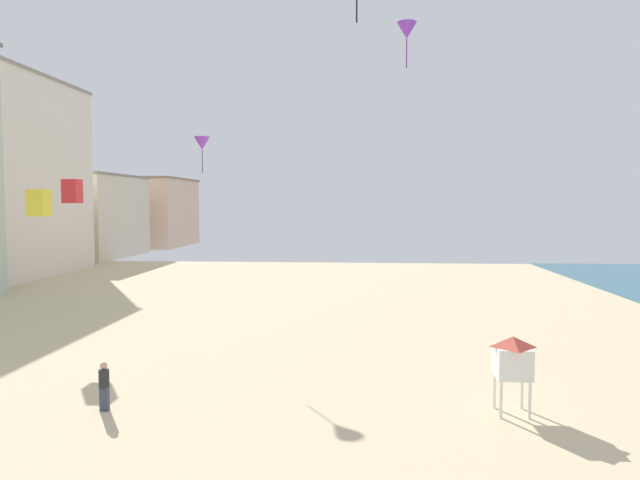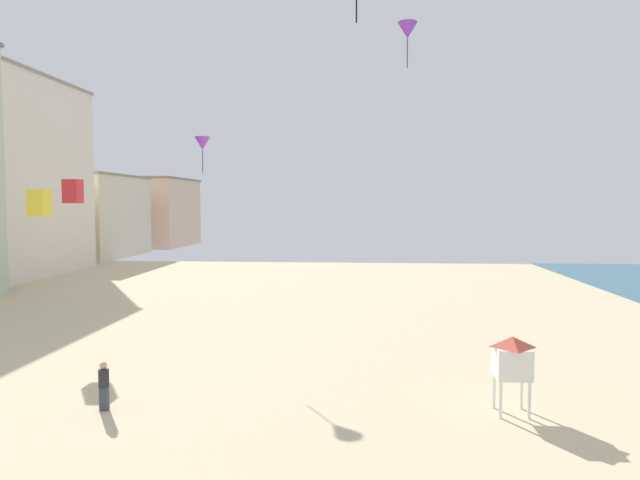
# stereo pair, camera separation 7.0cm
# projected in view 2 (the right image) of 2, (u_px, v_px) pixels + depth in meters

# --- Properties ---
(boardwalk_hotel_far) EXTENTS (10.46, 16.11, 10.49)m
(boardwalk_hotel_far) POSITION_uv_depth(u_px,v_px,m) (89.00, 216.00, 72.88)
(boardwalk_hotel_far) COLOR beige
(boardwalk_hotel_far) RESTS_ON ground
(boardwalk_hotel_distant) EXTENTS (13.60, 16.40, 10.84)m
(boardwalk_hotel_distant) POSITION_uv_depth(u_px,v_px,m) (146.00, 212.00, 91.88)
(boardwalk_hotel_distant) COLOR beige
(boardwalk_hotel_distant) RESTS_ON ground
(kite_flyer) EXTENTS (0.34, 0.34, 1.64)m
(kite_flyer) POSITION_uv_depth(u_px,v_px,m) (104.00, 383.00, 18.90)
(kite_flyer) COLOR #383D4C
(kite_flyer) RESTS_ON ground
(lifeguard_stand) EXTENTS (1.10, 1.10, 2.55)m
(lifeguard_stand) POSITION_uv_depth(u_px,v_px,m) (512.00, 358.00, 18.58)
(lifeguard_stand) COLOR white
(lifeguard_stand) RESTS_ON ground
(kite_yellow_box) EXTENTS (0.64, 0.64, 1.01)m
(kite_yellow_box) POSITION_uv_depth(u_px,v_px,m) (39.00, 203.00, 21.44)
(kite_yellow_box) COLOR yellow
(kite_red_box) EXTENTS (0.80, 0.80, 1.26)m
(kite_red_box) POSITION_uv_depth(u_px,v_px,m) (73.00, 191.00, 30.29)
(kite_red_box) COLOR red
(kite_purple_delta) EXTENTS (0.83, 0.83, 1.90)m
(kite_purple_delta) POSITION_uv_depth(u_px,v_px,m) (202.00, 143.00, 30.21)
(kite_purple_delta) COLOR purple
(kite_purple_delta_2) EXTENTS (1.35, 1.35, 3.08)m
(kite_purple_delta_2) POSITION_uv_depth(u_px,v_px,m) (408.00, 31.00, 39.25)
(kite_purple_delta_2) COLOR purple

